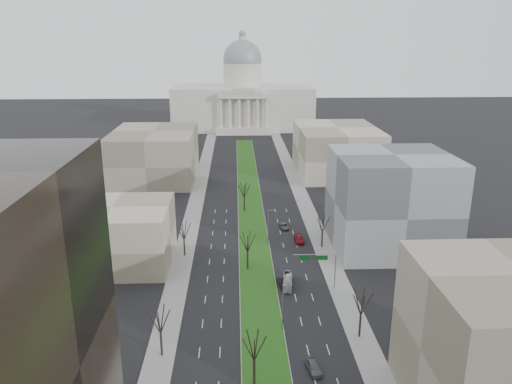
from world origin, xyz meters
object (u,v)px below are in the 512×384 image
object	(u,v)px
car_black	(283,282)
car_grey_far	(284,226)
box_van	(288,281)
car_red	(299,239)
car_grey_near	(314,367)

from	to	relation	value
car_black	car_grey_far	distance (m)	33.77
car_black	box_van	bearing A→B (deg)	-14.25
car_black	car_red	world-z (taller)	car_black
car_black	box_van	xyz separation A→B (m)	(1.05, -0.09, 0.25)
car_black	box_van	distance (m)	1.09
car_grey_near	box_van	bearing A→B (deg)	83.91
car_grey_far	car_black	bearing A→B (deg)	-104.27
car_grey_near	car_red	bearing A→B (deg)	76.93
car_grey_near	car_red	world-z (taller)	car_grey_near
car_red	car_grey_far	world-z (taller)	car_red
car_grey_near	car_black	bearing A→B (deg)	85.98
car_grey_near	car_red	size ratio (longest dim) A/B	0.87
car_red	car_grey_near	bearing A→B (deg)	-95.05
car_red	box_van	bearing A→B (deg)	-103.27
car_red	box_van	size ratio (longest dim) A/B	0.70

